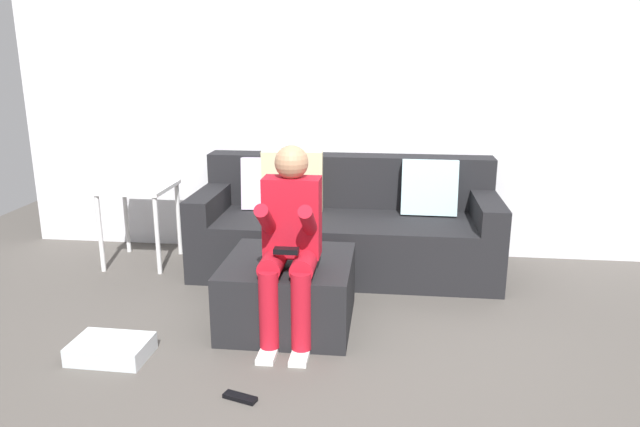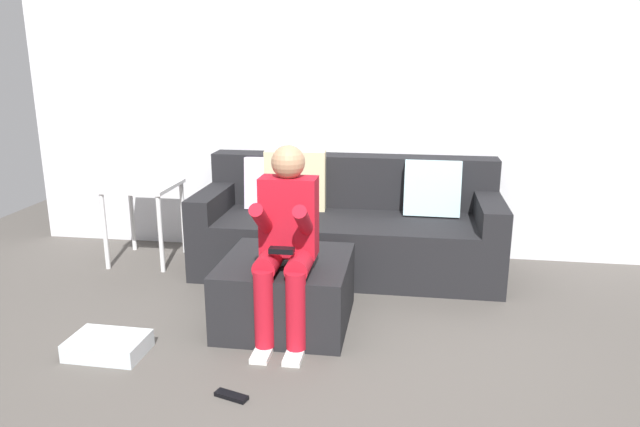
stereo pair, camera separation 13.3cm
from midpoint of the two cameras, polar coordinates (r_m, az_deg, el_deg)
name	(u,v)px [view 2 (the right image)]	position (r m, az deg, el deg)	size (l,w,h in m)	color
ground_plane	(328,397)	(3.10, 2.05, -17.17)	(7.58, 7.58, 0.00)	#544F49
wall_back	(368,96)	(4.92, 5.39, 11.12)	(5.83, 0.10, 2.62)	silver
couch_sectional	(347,226)	(4.67, 3.45, -1.25)	(2.30, 0.92, 0.91)	black
ottoman	(286,291)	(3.76, -2.23, -7.45)	(0.78, 0.79, 0.42)	black
person_seated	(286,238)	(3.43, -2.18, -2.39)	(0.33, 0.55, 1.15)	red
storage_bin	(108,346)	(3.63, -18.63, -11.92)	(0.42, 0.29, 0.10)	silver
side_table	(143,197)	(4.95, -15.83, 1.55)	(0.52, 0.53, 0.64)	white
remote_near_ottoman	(231,396)	(3.11, -7.22, -16.96)	(0.17, 0.05, 0.02)	black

